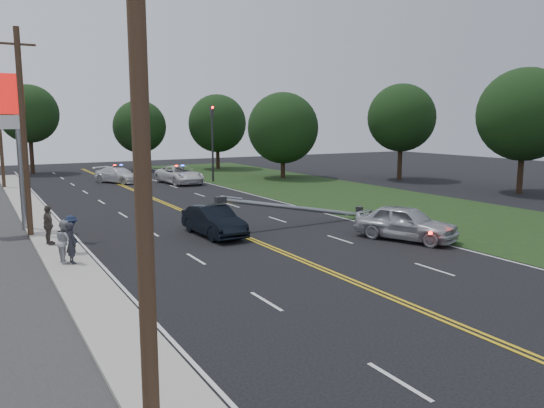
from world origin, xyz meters
TOP-DOWN VIEW (x-y plane):
  - ground at (0.00, 0.00)m, footprint 120.00×120.00m
  - sidewalk at (-8.40, 10.00)m, footprint 1.80×70.00m
  - grass_verge at (13.50, 10.00)m, footprint 12.00×80.00m
  - centerline_yellow at (0.00, 10.00)m, footprint 0.36×80.00m
  - traffic_signal at (8.30, 30.00)m, footprint 0.28×0.41m
  - fallen_streetlight at (4.19, 8.00)m, footprint 9.36×0.44m
  - utility_pole_near at (-9.20, -8.00)m, footprint 1.60×0.28m
  - utility_pole_mid at (-9.20, 12.00)m, footprint 1.60×0.28m
  - utility_pole_far at (-9.20, 34.00)m, footprint 1.60×0.28m
  - tree_6 at (-5.73, 46.72)m, footprint 6.22×6.22m
  - tree_7 at (5.76, 45.23)m, footprint 6.06×6.06m
  - tree_8 at (14.23, 42.27)m, footprint 6.82×6.82m
  - tree_9 at (15.70, 29.52)m, footprint 7.03×7.03m
  - tree_12 at (26.04, 10.35)m, footprint 7.18×7.18m
  - tree_13 at (24.70, 22.45)m, footprint 6.46×6.46m
  - crashed_sedan at (-1.22, 7.83)m, footprint 1.81×4.61m
  - waiting_sedan at (6.42, 2.42)m, footprint 3.70×5.26m
  - emergency_a at (5.00, 30.00)m, footprint 3.31×6.07m
  - emergency_b at (0.28, 33.38)m, footprint 4.22×5.38m
  - bystander_a at (-8.31, 5.38)m, footprint 0.48×0.65m
  - bystander_b at (-8.51, 5.68)m, footprint 0.72×0.89m
  - bystander_c at (-8.03, 7.17)m, footprint 0.71×1.10m
  - bystander_d at (-8.67, 9.27)m, footprint 0.64×1.12m

SIDE VIEW (x-z plane):
  - ground at x=0.00m, z-range 0.00..0.00m
  - grass_verge at x=13.50m, z-range 0.00..0.01m
  - centerline_yellow at x=0.00m, z-range 0.01..0.01m
  - sidewalk at x=-8.40m, z-range 0.00..0.12m
  - emergency_b at x=0.28m, z-range 0.00..1.46m
  - crashed_sedan at x=-1.22m, z-range 0.00..1.49m
  - emergency_a at x=5.00m, z-range 0.00..1.61m
  - waiting_sedan at x=6.42m, z-range 0.00..1.66m
  - fallen_streetlight at x=4.19m, z-range -0.04..1.88m
  - bystander_c at x=-8.03m, z-range 0.12..1.73m
  - bystander_a at x=-8.31m, z-range 0.12..1.76m
  - bystander_b at x=-8.51m, z-range 0.12..1.82m
  - bystander_d at x=-8.67m, z-range 0.12..1.92m
  - traffic_signal at x=8.30m, z-range 0.68..7.73m
  - tree_9 at x=15.70m, z-range 0.72..9.22m
  - tree_7 at x=5.76m, z-range 0.98..9.03m
  - utility_pole_near at x=-9.20m, z-range 0.08..10.08m
  - utility_pole_mid at x=-9.20m, z-range 0.08..10.08m
  - utility_pole_far at x=-9.20m, z-range 0.08..10.08m
  - tree_8 at x=14.23m, z-range 0.98..9.78m
  - tree_13 at x=24.70m, z-range 1.36..10.56m
  - tree_12 at x=26.04m, z-range 1.28..11.02m
  - tree_6 at x=-5.73m, z-range 1.65..11.19m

